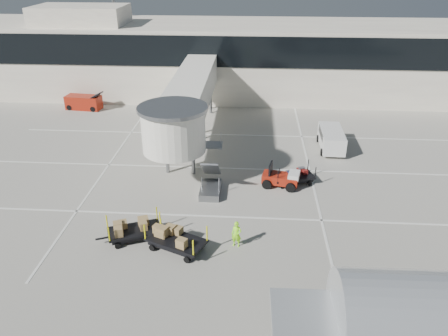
{
  "coord_description": "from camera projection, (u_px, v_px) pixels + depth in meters",
  "views": [
    {
      "loc": [
        1.38,
        -21.75,
        15.41
      ],
      "look_at": [
        -0.44,
        5.04,
        2.0
      ],
      "focal_mm": 35.0,
      "sensor_mm": 36.0,
      "label": 1
    }
  ],
  "objects": [
    {
      "name": "minivan",
      "position": [
        331.0,
        137.0,
        37.48
      ],
      "size": [
        2.06,
        4.53,
        1.7
      ],
      "rotation": [
        0.0,
        0.0,
        -0.02
      ],
      "color": "silver",
      "rests_on": "ground"
    },
    {
      "name": "jet_bridge",
      "position": [
        187.0,
        102.0,
        35.66
      ],
      "size": [
        5.7,
        20.4,
        6.03
      ],
      "color": "white",
      "rests_on": "ground"
    },
    {
      "name": "box_cart_far",
      "position": [
        137.0,
        230.0,
        25.87
      ],
      "size": [
        3.85,
        2.6,
        1.5
      ],
      "rotation": [
        0.0,
        0.0,
        0.38
      ],
      "color": "black",
      "rests_on": "ground"
    },
    {
      "name": "box_cart_near",
      "position": [
        174.0,
        240.0,
        24.87
      ],
      "size": [
        4.12,
        2.87,
        1.61
      ],
      "rotation": [
        0.0,
        0.0,
        -0.41
      ],
      "color": "black",
      "rests_on": "ground"
    },
    {
      "name": "lane_markings",
      "position": [
        225.0,
        166.0,
        34.75
      ],
      "size": [
        40.0,
        30.0,
        0.02
      ],
      "color": "silver",
      "rests_on": "ground"
    },
    {
      "name": "baggage_tug",
      "position": [
        281.0,
        178.0,
        31.61
      ],
      "size": [
        2.81,
        2.12,
        1.71
      ],
      "rotation": [
        0.0,
        0.0,
        -0.21
      ],
      "color": "maroon",
      "rests_on": "ground"
    },
    {
      "name": "ground",
      "position": [
        226.0,
        235.0,
        26.39
      ],
      "size": [
        140.0,
        140.0,
        0.0
      ],
      "primitive_type": "plane",
      "color": "#B7B2A3",
      "rests_on": "ground"
    },
    {
      "name": "ground_worker",
      "position": [
        236.0,
        234.0,
        25.05
      ],
      "size": [
        0.66,
        0.5,
        1.62
      ],
      "primitive_type": "imported",
      "rotation": [
        0.0,
        0.0,
        -0.21
      ],
      "color": "#91FF1A",
      "rests_on": "ground"
    },
    {
      "name": "terminal",
      "position": [
        239.0,
        58.0,
        51.3
      ],
      "size": [
        64.0,
        12.11,
        15.2
      ],
      "color": "white",
      "rests_on": "ground"
    },
    {
      "name": "suitcase_cart",
      "position": [
        293.0,
        177.0,
        32.09
      ],
      "size": [
        3.75,
        2.31,
        1.44
      ],
      "rotation": [
        0.0,
        0.0,
        0.3
      ],
      "color": "black",
      "rests_on": "ground"
    },
    {
      "name": "belt_loader",
      "position": [
        84.0,
        102.0,
        47.06
      ],
      "size": [
        4.12,
        2.0,
        1.91
      ],
      "rotation": [
        0.0,
        0.0,
        -0.12
      ],
      "color": "maroon",
      "rests_on": "ground"
    }
  ]
}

